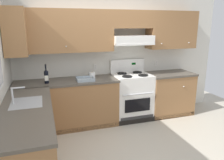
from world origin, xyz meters
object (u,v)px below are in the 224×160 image
object	(u,v)px
stove	(132,96)
paper_towel_roll	(92,75)
bowl	(85,79)
wine_bottle	(46,76)

from	to	relation	value
stove	paper_towel_roll	world-z (taller)	stove
bowl	wine_bottle	bearing A→B (deg)	178.88
stove	paper_towel_roll	xyz separation A→B (m)	(-0.82, 0.06, 0.49)
wine_bottle	bowl	distance (m)	0.69
bowl	paper_towel_roll	size ratio (longest dim) A/B	2.58
stove	bowl	world-z (taller)	stove
stove	paper_towel_roll	distance (m)	0.95
bowl	stove	bearing A→B (deg)	5.94
wine_bottle	paper_towel_roll	xyz separation A→B (m)	(0.84, 0.15, -0.08)
bowl	paper_towel_roll	bearing A→B (deg)	44.83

